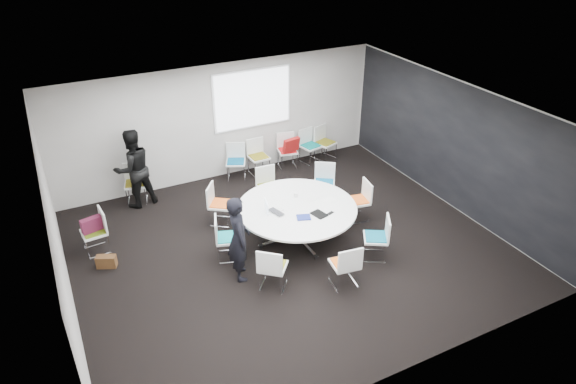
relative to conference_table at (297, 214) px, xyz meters
name	(u,v)px	position (x,y,z in m)	size (l,w,h in m)	color
room_shell	(293,184)	(-0.21, -0.21, 0.84)	(8.08, 7.08, 2.88)	black
conference_table	(297,214)	(0.00, 0.00, 0.00)	(2.37, 2.37, 0.73)	silver
projection_screen	(253,99)	(0.50, 3.25, 1.29)	(1.90, 0.03, 1.35)	white
chair_ring_a	(357,208)	(1.49, 0.05, -0.28)	(0.52, 0.53, 0.88)	silver
chair_ring_b	(324,190)	(1.24, 1.04, -0.28)	(0.63, 0.62, 0.88)	silver
chair_ring_c	(269,194)	(0.05, 1.45, -0.28)	(0.48, 0.47, 0.88)	silver
chair_ring_d	(221,211)	(-1.17, 1.23, -0.28)	(0.63, 0.63, 0.88)	silver
chair_ring_e	(228,245)	(-1.48, 0.01, -0.28)	(0.58, 0.58, 0.88)	silver
chair_ring_f	(273,275)	(-1.09, -1.17, -0.28)	(0.64, 0.64, 0.88)	silver
chair_ring_g	(344,272)	(0.07, -1.68, -0.28)	(0.52, 0.51, 0.88)	silver
chair_ring_h	(376,245)	(1.04, -1.25, -0.28)	(0.62, 0.62, 0.88)	silver
chair_back_a	(236,168)	(-0.13, 2.95, -0.28)	(0.61, 0.60, 0.88)	silver
chair_back_b	(259,163)	(0.47, 2.95, -0.28)	(0.48, 0.46, 0.88)	silver
chair_back_c	(287,157)	(1.28, 2.95, -0.28)	(0.54, 0.53, 0.88)	silver
chair_back_d	(310,152)	(1.94, 2.94, -0.28)	(0.55, 0.54, 0.88)	silver
chair_back_e	(325,149)	(2.39, 2.95, -0.28)	(0.58, 0.57, 0.88)	silver
chair_spare_left	(96,239)	(-3.68, 1.35, -0.28)	(0.49, 0.50, 0.88)	silver
chair_person_back	(136,190)	(-2.56, 2.95, -0.28)	(0.56, 0.55, 0.88)	silver
person_main	(239,238)	(-1.48, -0.61, 0.27)	(0.60, 0.39, 1.64)	black
person_back	(133,169)	(-2.56, 2.79, 0.34)	(0.87, 0.68, 1.80)	black
laptop	(278,211)	(-0.41, 0.00, 0.19)	(0.35, 0.23, 0.03)	#333338
laptop_lid	(266,206)	(-0.62, 0.09, 0.30)	(0.30, 0.02, 0.22)	silver
notebook_black	(319,214)	(0.25, -0.45, 0.18)	(0.22, 0.30, 0.02)	black
tablet_folio	(304,217)	(-0.07, -0.41, 0.19)	(0.26, 0.20, 0.03)	navy
papers_right	(312,197)	(0.45, 0.18, 0.18)	(0.30, 0.21, 0.00)	silver
papers_front	(328,200)	(0.68, -0.06, 0.18)	(0.30, 0.21, 0.00)	white
cup	(296,195)	(0.17, 0.37, 0.22)	(0.08, 0.08, 0.09)	white
phone	(331,213)	(0.47, -0.50, 0.18)	(0.14, 0.07, 0.01)	black
maroon_bag	(92,225)	(-3.70, 1.35, 0.06)	(0.40, 0.14, 0.28)	#581731
brown_bag	(106,261)	(-3.62, 0.75, -0.44)	(0.36, 0.16, 0.24)	#4A2E17
red_jacket	(291,145)	(1.27, 2.73, 0.14)	(0.44, 0.10, 0.35)	maroon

